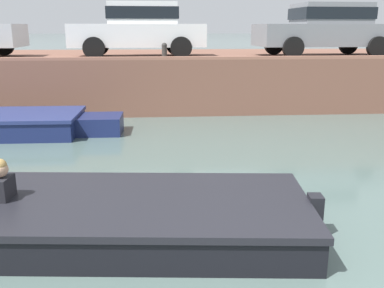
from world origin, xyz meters
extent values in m
plane|color=#4C605B|center=(0.00, 5.21, 0.00)|extent=(400.00, 400.00, 0.00)
cube|color=brown|center=(0.00, 13.41, 0.78)|extent=(60.00, 6.00, 1.56)
cube|color=#925F4C|center=(0.00, 10.53, 1.60)|extent=(60.00, 0.24, 0.08)
cube|color=navy|center=(-2.09, 8.68, 0.21)|extent=(1.01, 0.98, 0.41)
cube|color=black|center=(-1.73, 3.51, 0.19)|extent=(5.62, 2.33, 0.37)
cube|color=black|center=(-1.73, 3.51, 0.41)|extent=(5.68, 2.39, 0.08)
cube|color=brown|center=(-1.32, 3.47, 0.31)|extent=(0.39, 1.66, 0.06)
cube|color=black|center=(1.09, 3.25, 0.29)|extent=(0.18, 0.21, 0.45)
cube|color=black|center=(-2.55, 3.58, 0.49)|extent=(0.23, 0.34, 0.44)
sphere|color=tan|center=(-2.55, 3.58, 0.81)|extent=(0.19, 0.19, 0.19)
cylinder|color=black|center=(-5.48, 12.74, 1.86)|extent=(0.61, 0.21, 0.60)
cube|color=white|center=(-1.29, 11.76, 2.18)|extent=(3.93, 1.88, 0.64)
cube|color=white|center=(-1.14, 11.77, 2.80)|extent=(2.00, 1.59, 0.60)
cube|color=black|center=(-1.14, 11.77, 2.80)|extent=(2.08, 1.62, 0.33)
cylinder|color=black|center=(-2.45, 10.84, 1.86)|extent=(0.61, 0.21, 0.60)
cylinder|color=black|center=(-2.53, 12.57, 1.86)|extent=(0.61, 0.21, 0.60)
cylinder|color=black|center=(-0.06, 10.95, 1.86)|extent=(0.61, 0.21, 0.60)
cylinder|color=black|center=(-0.14, 12.69, 1.86)|extent=(0.61, 0.21, 0.60)
cube|color=slate|center=(4.32, 11.76, 2.18)|extent=(4.13, 1.92, 0.64)
cube|color=slate|center=(4.48, 11.77, 2.80)|extent=(2.09, 1.62, 0.60)
cube|color=black|center=(4.48, 11.77, 2.80)|extent=(2.18, 1.66, 0.33)
cylinder|color=black|center=(3.10, 10.82, 1.86)|extent=(0.61, 0.20, 0.60)
cylinder|color=black|center=(3.02, 12.60, 1.86)|extent=(0.61, 0.20, 0.60)
cylinder|color=black|center=(5.62, 10.92, 1.86)|extent=(0.61, 0.20, 0.60)
cylinder|color=black|center=(5.54, 12.71, 1.86)|extent=(0.61, 0.20, 0.60)
cylinder|color=#2D2B28|center=(-0.53, 10.66, 1.74)|extent=(0.14, 0.14, 0.35)
sphere|color=#2D2B28|center=(-0.53, 10.66, 1.93)|extent=(0.15, 0.15, 0.15)
camera|label=1|loc=(-0.70, -1.25, 2.38)|focal=40.00mm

